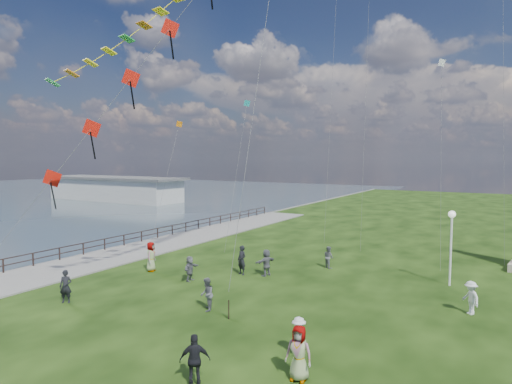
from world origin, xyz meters
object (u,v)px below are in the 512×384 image
Objects in this scene: person_1 at (207,294)px; person_4 at (299,353)px; lamppost at (451,232)px; pier_pavilion at (114,188)px; person_8 at (471,298)px; person_11 at (266,262)px; person_6 at (242,260)px; person_5 at (190,268)px; person_7 at (329,257)px; person_0 at (66,286)px; person_3 at (195,360)px; person_10 at (151,257)px; person_2 at (299,337)px.

person_4 reaches higher than person_1.
pier_pavilion is at bearing 155.14° from lamppost.
person_11 is (-11.66, 0.91, 0.04)m from person_8.
lamppost is 12.65m from person_6.
person_1 is at bearing 21.26° from person_11.
person_11 reaches higher than person_5.
pier_pavilion is 16.02× the size of person_6.
pier_pavilion is 20.16× the size of person_7.
pier_pavilion is 17.63× the size of person_0.
person_1 is 7.58m from person_4.
lamppost is 2.57× the size of person_3.
person_7 is 11.87m from person_10.
person_1 is at bearing -102.08° from person_8.
person_4 is at bearing -133.12° from person_5.
lamppost is at bearing 7.20° from person_0.
lamppost is 2.27× the size of person_10.
person_10 reaches higher than person_8.
person_2 is 4.17m from person_3.
person_2 is 1.78m from person_4.
person_2 is (56.84, -40.70, -1.10)m from pier_pavilion.
person_7 is at bearing -26.26° from person_2.
person_4 is at bearing 162.32° from person_2.
person_7 is 4.68m from person_11.
person_4 is at bearing -35.25° from person_0.
person_6 is (-8.67, 10.03, 0.00)m from person_4.
person_8 is at bearing -75.36° from person_2.
person_10 reaches higher than person_7.
lamppost reaches higher than person_2.
lamppost is 14.70m from person_4.
lamppost is 2.72× the size of person_1.
person_11 is (6.38, 9.71, -0.01)m from person_0.
person_1 is 10.97m from person_7.
person_1 is 1.06× the size of person_5.
person_11 is (-10.25, -3.60, -2.33)m from lamppost.
person_8 is (11.10, 6.02, -0.01)m from person_1.
person_3 is 0.92× the size of person_6.
person_11 is at bearing -6.99° from person_2.
person_3 is at bearing -148.63° from person_5.
pier_pavilion is 69.91m from person_2.
person_3 is 1.07× the size of person_8.
person_10 is (-13.53, 6.09, 0.23)m from person_2.
person_8 reaches higher than person_5.
person_6 is (4.90, 9.13, 0.09)m from person_0.
person_4 is (57.58, -42.30, -0.91)m from pier_pavilion.
person_4 reaches higher than person_0.
person_2 is 13.38m from person_7.
person_0 is at bearing -51.14° from person_3.
person_3 is 16.57m from person_7.
pier_pavilion reaches higher than person_11.
person_0 is 1.06× the size of person_8.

